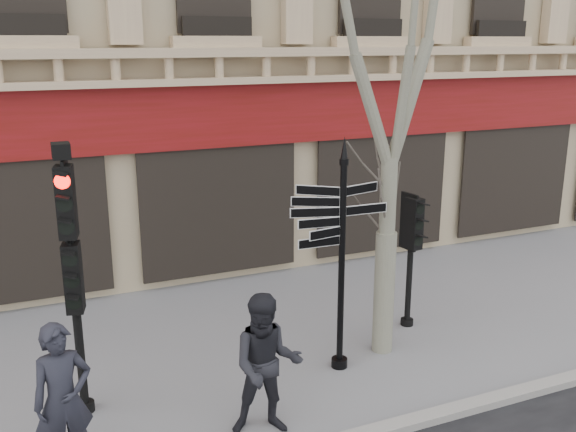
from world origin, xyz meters
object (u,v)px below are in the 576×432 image
(fingerpost, at_px, (343,217))
(traffic_signal_main, at_px, (70,249))
(traffic_signal_secondary, at_px, (411,237))
(pedestrian_b, at_px, (267,365))
(pedestrian_a, at_px, (63,400))
(plane_tree, at_px, (397,0))

(fingerpost, xyz_separation_m, traffic_signal_main, (-3.91, 0.30, -0.08))
(traffic_signal_main, relative_size, traffic_signal_secondary, 1.58)
(fingerpost, relative_size, traffic_signal_secondary, 1.54)
(traffic_signal_secondary, distance_m, pedestrian_b, 4.21)
(fingerpost, bearing_deg, pedestrian_a, -155.13)
(pedestrian_b, bearing_deg, fingerpost, 52.38)
(pedestrian_a, bearing_deg, fingerpost, 3.67)
(traffic_signal_main, distance_m, pedestrian_b, 3.01)
(fingerpost, bearing_deg, traffic_signal_secondary, 37.45)
(pedestrian_a, bearing_deg, pedestrian_b, -13.77)
(plane_tree, height_order, pedestrian_a, plane_tree)
(traffic_signal_secondary, height_order, pedestrian_a, traffic_signal_secondary)
(fingerpost, bearing_deg, plane_tree, 25.78)
(traffic_signal_secondary, height_order, pedestrian_b, traffic_signal_secondary)
(plane_tree, bearing_deg, traffic_signal_secondary, 35.18)
(pedestrian_a, bearing_deg, traffic_signal_main, 66.26)
(fingerpost, relative_size, plane_tree, 0.46)
(pedestrian_b, bearing_deg, traffic_signal_secondary, 47.92)
(traffic_signal_main, distance_m, traffic_signal_secondary, 5.87)
(traffic_signal_secondary, height_order, plane_tree, plane_tree)
(fingerpost, bearing_deg, traffic_signal_main, -172.45)
(traffic_signal_secondary, relative_size, pedestrian_a, 1.25)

